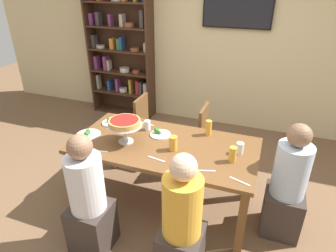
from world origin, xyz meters
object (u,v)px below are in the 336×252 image
at_px(deep_dish_pizza_stand, 125,124).
at_px(cutlery_knife_near, 147,124).
at_px(salad_plate_near_diner, 111,122).
at_px(beer_glass_amber_tall, 233,154).
at_px(television, 238,6).
at_px(salad_plate_spare, 88,134).
at_px(cutlery_fork_far, 156,159).
at_px(dining_table, 165,151).
at_px(water_glass_clear_near, 240,148).
at_px(diner_near_left, 89,203).
at_px(diner_head_east, 287,189).
at_px(cutlery_knife_far, 205,171).
at_px(salad_plate_far_diner, 160,134).
at_px(chair_far_right, 212,138).
at_px(cutlery_fork_near, 99,151).
at_px(water_glass_clear_far, 147,125).
at_px(chair_far_left, 150,126).
at_px(diner_near_right, 182,227).
at_px(beer_glass_amber_spare, 209,128).
at_px(bookshelf, 121,48).
at_px(cutlery_spare_fork, 240,181).
at_px(beer_glass_amber_short, 173,143).

distance_m(deep_dish_pizza_stand, cutlery_knife_near, 0.47).
distance_m(salad_plate_near_diner, beer_glass_amber_tall, 1.42).
height_order(television, salad_plate_spare, television).
bearing_deg(salad_plate_spare, cutlery_fork_far, -11.41).
distance_m(dining_table, cutlery_fork_far, 0.29).
bearing_deg(cutlery_knife_near, water_glass_clear_near, 175.85).
xyz_separation_m(diner_near_left, diner_head_east, (1.58, 0.77, 0.00)).
relative_size(deep_dish_pizza_stand, cutlery_knife_far, 1.87).
relative_size(television, deep_dish_pizza_stand, 2.87).
height_order(television, cutlery_knife_far, television).
distance_m(diner_head_east, cutlery_knife_near, 1.56).
relative_size(beer_glass_amber_tall, water_glass_clear_near, 1.35).
xyz_separation_m(salad_plate_far_diner, beer_glass_amber_tall, (0.78, -0.23, 0.06)).
bearing_deg(diner_near_left, cutlery_fork_far, -42.66).
distance_m(chair_far_right, cutlery_fork_near, 1.39).
distance_m(television, water_glass_clear_far, 2.23).
xyz_separation_m(television, chair_far_left, (-0.78, -1.36, -1.34)).
distance_m(water_glass_clear_near, cutlery_fork_near, 1.32).
xyz_separation_m(deep_dish_pizza_stand, water_glass_clear_far, (0.10, 0.31, -0.15)).
height_order(chair_far_right, cutlery_knife_far, chair_far_right).
height_order(diner_near_right, cutlery_knife_near, diner_near_right).
distance_m(deep_dish_pizza_stand, salad_plate_spare, 0.46).
height_order(beer_glass_amber_tall, cutlery_knife_far, beer_glass_amber_tall).
bearing_deg(cutlery_fork_near, diner_head_east, 1.07).
bearing_deg(cutlery_knife_near, cutlery_fork_near, 83.28).
bearing_deg(cutlery_knife_far, cutlery_fork_far, 159.83).
relative_size(water_glass_clear_far, cutlery_fork_far, 0.58).
bearing_deg(beer_glass_amber_spare, water_glass_clear_far, -169.89).
xyz_separation_m(water_glass_clear_near, water_glass_clear_far, (-0.99, 0.13, -0.00)).
distance_m(salad_plate_spare, cutlery_knife_near, 0.64).
relative_size(dining_table, cutlery_knife_near, 9.97).
distance_m(diner_near_right, diner_near_left, 0.82).
height_order(chair_far_right, cutlery_fork_near, chair_far_right).
distance_m(diner_head_east, cutlery_fork_near, 1.76).
relative_size(bookshelf, water_glass_clear_far, 21.04).
bearing_deg(cutlery_fork_far, cutlery_spare_fork, 5.00).
bearing_deg(beer_glass_amber_short, salad_plate_far_diner, 135.16).
distance_m(salad_plate_spare, cutlery_knife_far, 1.29).
bearing_deg(salad_plate_near_diner, beer_glass_amber_short, -19.07).
bearing_deg(bookshelf, diner_near_right, -54.58).
height_order(diner_near_left, salad_plate_spare, diner_near_left).
distance_m(beer_glass_amber_spare, cutlery_fork_far, 0.69).
relative_size(dining_table, diner_head_east, 1.56).
bearing_deg(cutlery_knife_far, diner_near_right, -115.20).
relative_size(diner_near_right, chair_far_right, 1.32).
xyz_separation_m(diner_near_left, water_glass_clear_near, (1.12, 0.83, 0.30)).
xyz_separation_m(dining_table, salad_plate_near_diner, (-0.72, 0.22, 0.10)).
distance_m(cutlery_fork_far, cutlery_spare_fork, 0.75).
height_order(dining_table, cutlery_fork_near, cutlery_fork_near).
relative_size(dining_table, salad_plate_spare, 7.27).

